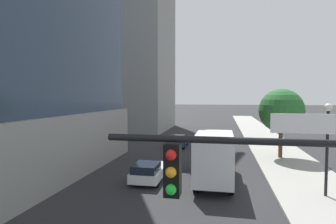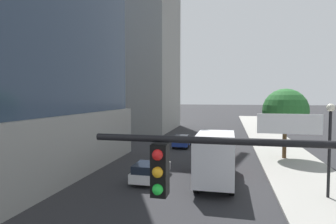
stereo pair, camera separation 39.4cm
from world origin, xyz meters
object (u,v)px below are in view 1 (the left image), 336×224
car_blue (179,141)px  box_truck (214,155)px  street_tree (281,111)px  car_white (149,171)px  construction_building (127,30)px  traffic_light_pole (299,200)px  street_lamp (327,135)px  car_red (217,145)px

car_blue → box_truck: (4.40, -12.48, 1.14)m
street_tree → car_white: bearing=-139.1°
construction_building → box_truck: construction_building is taller
street_tree → car_blue: street_tree is taller
construction_building → traffic_light_pole: 47.31m
street_lamp → traffic_light_pole: bearing=-111.1°
car_red → traffic_light_pole: bearing=-85.4°
traffic_light_pole → car_red: (-1.88, 23.45, -3.11)m
traffic_light_pole → car_red: 23.73m
street_lamp → street_tree: street_tree is taller
car_red → box_truck: box_truck is taller
construction_building → box_truck: (16.16, -28.32, -15.73)m
construction_building → car_blue: bearing=-53.4°
car_blue → box_truck: 13.28m
car_white → street_lamp: bearing=-6.4°
street_lamp → car_white: (-10.71, 1.21, -2.96)m
construction_building → car_blue: construction_building is taller
traffic_light_pole → box_truck: 13.49m
car_red → construction_building: bearing=131.8°
car_white → car_red: (4.40, 10.78, 0.09)m
box_truck → street_lamp: bearing=-15.4°
construction_building → car_blue: size_ratio=10.52×
car_blue → car_white: (0.00, -13.01, -0.04)m
box_truck → car_red: bearing=90.0°
car_blue → box_truck: size_ratio=0.56×
construction_building → box_truck: 36.20m
car_white → car_red: bearing=67.8°
street_tree → street_lamp: bearing=-87.3°
construction_building → car_white: 35.45m
street_lamp → car_white: size_ratio=1.28×
street_lamp → car_white: 11.18m
car_blue → car_red: (4.40, -2.23, 0.05)m
construction_building → street_tree: size_ratio=6.69×
traffic_light_pole → car_blue: 26.63m
construction_building → car_blue: (11.76, -15.84, -16.87)m
car_blue → car_red: bearing=-26.9°
car_white → street_tree: bearing=40.9°
street_lamp → car_blue: 18.04m
construction_building → car_red: (16.16, -18.08, -16.82)m
traffic_light_pole → car_blue: (-6.29, 25.68, -3.16)m
traffic_light_pole → box_truck: (-1.88, 13.20, -2.02)m
car_blue → car_red: 4.94m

